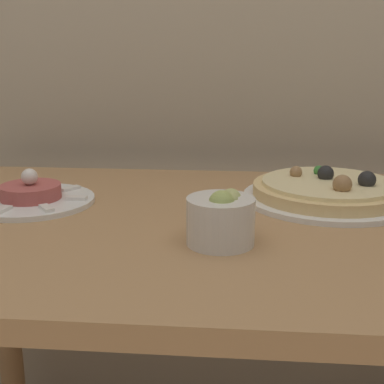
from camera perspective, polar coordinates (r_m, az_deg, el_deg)
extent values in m
cube|color=#AD7F51|center=(0.93, 0.72, -3.86)|extent=(1.15, 0.74, 0.03)
cylinder|color=#AD7F51|center=(1.48, -19.15, -12.56)|extent=(0.06, 0.06, 0.70)
cylinder|color=white|center=(1.06, 14.26, -0.63)|extent=(0.32, 0.32, 0.01)
cylinder|color=#E5C17F|center=(1.06, 14.31, 0.19)|extent=(0.29, 0.29, 0.02)
cylinder|color=beige|center=(1.05, 14.36, 0.95)|extent=(0.25, 0.25, 0.01)
sphere|color=#997047|center=(1.08, 11.03, 2.09)|extent=(0.02, 0.02, 0.02)
sphere|color=black|center=(1.04, 18.16, 1.25)|extent=(0.03, 0.03, 0.03)
sphere|color=#997047|center=(0.99, 15.74, 0.79)|extent=(0.03, 0.03, 0.03)
sphere|color=#387F33|center=(1.11, 13.36, 2.23)|extent=(0.02, 0.02, 0.02)
sphere|color=black|center=(1.07, 14.07, 1.92)|extent=(0.03, 0.03, 0.03)
cylinder|color=white|center=(1.05, -16.75, -0.92)|extent=(0.24, 0.24, 0.01)
cylinder|color=#B2514C|center=(1.05, -16.82, 0.05)|extent=(0.11, 0.11, 0.03)
sphere|color=silver|center=(1.04, -16.94, 1.57)|extent=(0.03, 0.03, 0.03)
cube|color=white|center=(1.02, -12.24, -0.62)|extent=(0.04, 0.02, 0.01)
cube|color=white|center=(1.10, -12.84, 0.39)|extent=(0.04, 0.04, 0.01)
cube|color=white|center=(1.13, -16.14, 0.68)|extent=(0.02, 0.04, 0.01)
cube|color=white|center=(1.12, -19.82, 0.13)|extent=(0.04, 0.03, 0.01)
cube|color=white|center=(0.98, -19.63, -1.80)|extent=(0.02, 0.04, 0.01)
cube|color=white|center=(0.97, -15.26, -1.66)|extent=(0.04, 0.04, 0.01)
cylinder|color=silver|center=(0.80, 3.06, -3.11)|extent=(0.10, 0.10, 0.07)
sphere|color=#A3B25B|center=(0.78, 3.18, -1.21)|extent=(0.04, 0.04, 0.04)
sphere|color=#B7BC70|center=(0.81, 4.17, -0.73)|extent=(0.03, 0.03, 0.03)
sphere|color=#B7BC70|center=(0.79, 3.90, -1.08)|extent=(0.03, 0.03, 0.03)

